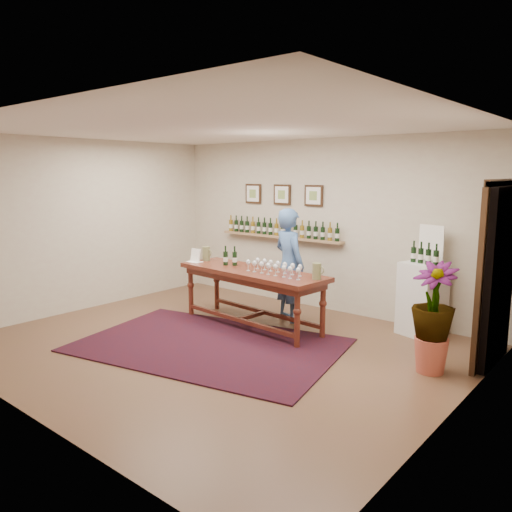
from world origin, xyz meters
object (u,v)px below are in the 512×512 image
Objects in this scene: tasting_table at (252,278)px; display_pedestal at (422,299)px; person at (289,265)px; potted_plant at (433,318)px.

tasting_table is 2.43m from display_pedestal.
tasting_table is 0.66m from person.
display_pedestal is 1.98m from person.
person reaches higher than potted_plant.
tasting_table is 2.24× the size of potted_plant.
display_pedestal is (2.08, 1.23, -0.21)m from tasting_table.
potted_plant is at bearing -174.87° from person.
display_pedestal is at bearing -141.76° from person.
display_pedestal reaches higher than tasting_table.
tasting_table is 1.42× the size of person.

